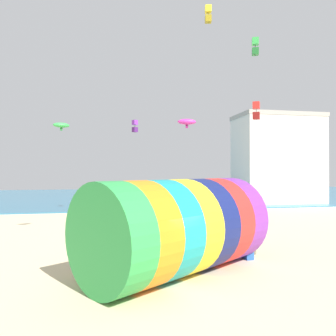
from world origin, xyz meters
TOP-DOWN VIEW (x-y plane):
  - ground_plane at (0.00, 0.00)m, footprint 120.00×120.00m
  - sea at (0.00, 41.40)m, footprint 120.00×40.00m
  - giant_inflatable_tube at (0.77, 1.44)m, footprint 8.30×7.27m
  - kite_handler at (5.00, 3.66)m, footprint 0.42×0.40m
  - kite_purple_box at (0.00, 11.47)m, footprint 0.42×0.42m
  - kite_yellow_box at (3.49, 6.00)m, footprint 0.40×0.40m
  - kite_green_box at (6.65, 6.81)m, footprint 0.48×0.48m
  - kite_red_box at (7.49, 8.42)m, footprint 0.58×0.58m
  - kite_magenta_parafoil at (2.75, 7.80)m, footprint 1.14×0.56m
  - kite_green_parafoil at (-4.56, 9.09)m, footprint 1.02×0.65m
  - promenade_building at (19.15, 26.35)m, footprint 10.27×5.90m
  - cooler_box at (4.33, 2.91)m, footprint 0.41×0.55m

SIDE VIEW (x-z plane):
  - ground_plane at x=0.00m, z-range 0.00..0.00m
  - sea at x=0.00m, z-range 0.00..0.10m
  - cooler_box at x=4.33m, z-range 0.00..0.36m
  - kite_handler at x=5.00m, z-range 0.02..1.68m
  - giant_inflatable_tube at x=0.77m, z-range 0.00..3.67m
  - promenade_building at x=19.15m, z-range 0.01..11.02m
  - kite_green_parafoil at x=-4.56m, z-range 6.45..6.95m
  - kite_magenta_parafoil at x=2.75m, z-range 6.63..7.22m
  - kite_purple_box at x=0.00m, z-range 6.65..7.53m
  - kite_red_box at x=7.49m, z-range 7.27..8.47m
  - kite_green_box at x=6.65m, z-range 10.80..11.86m
  - kite_yellow_box at x=3.49m, z-range 12.08..13.05m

